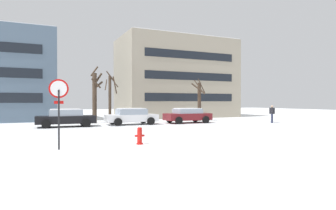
{
  "coord_description": "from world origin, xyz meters",
  "views": [
    {
      "loc": [
        -3.5,
        -13.69,
        1.92
      ],
      "look_at": [
        5.21,
        5.63,
        1.68
      ],
      "focal_mm": 30.82,
      "sensor_mm": 36.0,
      "label": 1
    }
  ],
  "objects_px": {
    "stop_sign": "(59,100)",
    "parked_car_black": "(66,118)",
    "parked_car_maroon": "(187,115)",
    "pedestrian_crossing": "(272,113)",
    "fire_hydrant": "(140,135)",
    "parked_car_white": "(131,116)"
  },
  "relations": [
    {
      "from": "parked_car_black",
      "to": "parked_car_white",
      "type": "relative_size",
      "value": 1.01
    },
    {
      "from": "stop_sign",
      "to": "parked_car_black",
      "type": "bearing_deg",
      "value": 83.96
    },
    {
      "from": "parked_car_maroon",
      "to": "pedestrian_crossing",
      "type": "height_order",
      "value": "pedestrian_crossing"
    },
    {
      "from": "fire_hydrant",
      "to": "pedestrian_crossing",
      "type": "xyz_separation_m",
      "value": [
        15.17,
        7.57,
        0.51
      ]
    },
    {
      "from": "stop_sign",
      "to": "parked_car_white",
      "type": "relative_size",
      "value": 0.66
    },
    {
      "from": "parked_car_maroon",
      "to": "pedestrian_crossing",
      "type": "relative_size",
      "value": 2.6
    },
    {
      "from": "stop_sign",
      "to": "parked_car_white",
      "type": "height_order",
      "value": "stop_sign"
    },
    {
      "from": "stop_sign",
      "to": "pedestrian_crossing",
      "type": "relative_size",
      "value": 1.78
    },
    {
      "from": "parked_car_white",
      "to": "parked_car_maroon",
      "type": "distance_m",
      "value": 5.2
    },
    {
      "from": "parked_car_black",
      "to": "parked_car_white",
      "type": "xyz_separation_m",
      "value": [
        5.19,
        -0.02,
        0.01
      ]
    },
    {
      "from": "fire_hydrant",
      "to": "pedestrian_crossing",
      "type": "relative_size",
      "value": 0.52
    },
    {
      "from": "parked_car_black",
      "to": "pedestrian_crossing",
      "type": "relative_size",
      "value": 2.71
    },
    {
      "from": "parked_car_black",
      "to": "parked_car_maroon",
      "type": "xyz_separation_m",
      "value": [
        10.38,
        -0.26,
        -0.01
      ]
    },
    {
      "from": "pedestrian_crossing",
      "to": "parked_car_white",
      "type": "bearing_deg",
      "value": 164.86
    },
    {
      "from": "fire_hydrant",
      "to": "parked_car_black",
      "type": "relative_size",
      "value": 0.19
    },
    {
      "from": "parked_car_black",
      "to": "pedestrian_crossing",
      "type": "xyz_separation_m",
      "value": [
        17.42,
        -3.33,
        0.22
      ]
    },
    {
      "from": "parked_car_black",
      "to": "parked_car_maroon",
      "type": "height_order",
      "value": "parked_car_black"
    },
    {
      "from": "fire_hydrant",
      "to": "parked_car_white",
      "type": "height_order",
      "value": "parked_car_white"
    },
    {
      "from": "stop_sign",
      "to": "parked_car_black",
      "type": "height_order",
      "value": "stop_sign"
    },
    {
      "from": "stop_sign",
      "to": "pedestrian_crossing",
      "type": "bearing_deg",
      "value": 22.3
    },
    {
      "from": "parked_car_white",
      "to": "pedestrian_crossing",
      "type": "height_order",
      "value": "pedestrian_crossing"
    },
    {
      "from": "parked_car_white",
      "to": "parked_car_maroon",
      "type": "bearing_deg",
      "value": -2.66
    }
  ]
}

